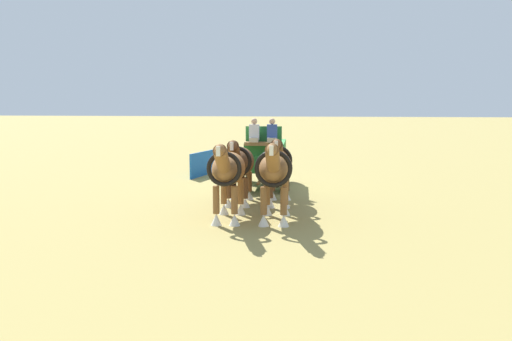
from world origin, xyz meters
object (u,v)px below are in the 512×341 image
object	(u,v)px
draft_horse_lead_near	(275,171)
draft_horse_lead_off	(228,171)
draft_horse_rear_near	(279,163)
draft_horse_rear_off	(239,164)
show_wagon	(266,156)

from	to	relation	value
draft_horse_lead_near	draft_horse_lead_off	xyz separation A→B (m)	(0.08, -1.30, -0.02)
draft_horse_rear_near	draft_horse_rear_off	size ratio (longest dim) A/B	1.00
draft_horse_lead_near	draft_horse_lead_off	size ratio (longest dim) A/B	1.00
show_wagon	draft_horse_lead_near	distance (m)	6.26
draft_horse_rear_near	draft_horse_lead_off	world-z (taller)	draft_horse_lead_off
show_wagon	draft_horse_lead_near	world-z (taller)	show_wagon
draft_horse_rear_off	draft_horse_lead_off	size ratio (longest dim) A/B	0.98
draft_horse_rear_off	draft_horse_lead_near	xyz separation A→B (m)	(2.52, 1.45, 0.09)
draft_horse_rear_off	draft_horse_rear_near	bearing A→B (deg)	92.64
show_wagon	draft_horse_rear_off	size ratio (longest dim) A/B	1.91
draft_horse_rear_near	draft_horse_rear_off	world-z (taller)	draft_horse_rear_near
draft_horse_rear_near	draft_horse_lead_off	xyz separation A→B (m)	(2.66, -1.15, 0.03)
draft_horse_rear_near	draft_horse_lead_near	distance (m)	2.58
draft_horse_rear_off	draft_horse_lead_near	world-z (taller)	draft_horse_lead_near
show_wagon	draft_horse_lead_near	xyz separation A→B (m)	(6.18, 1.01, 0.19)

